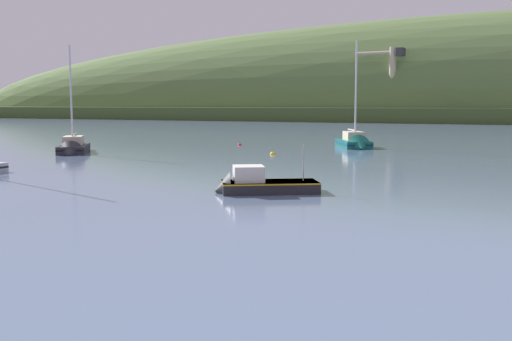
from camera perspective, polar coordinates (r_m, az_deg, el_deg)
The scene contains 7 objects.
dockside_crane at distance 174.68m, azimuth 12.76°, elevation 7.91°, with size 14.45×4.38×21.00m.
sailboat_near_mooring at distance 70.24m, azimuth 9.44°, elevation 2.48°, with size 6.86×8.72×13.49m.
sailboat_far_left at distance 64.33m, azimuth -17.07°, elevation 1.87°, with size 7.18×7.99×12.18m.
fishing_boat_moored at distance 34.18m, azimuth 0.20°, elevation -1.65°, with size 6.16×5.26×3.71m.
mooring_buoy_foreground at distance 59.98m, azimuth 1.61°, elevation 1.54°, with size 0.58×0.58×0.66m.
mooring_buoy_midchannel at distance 73.39m, azimuth -1.58°, elevation 2.42°, with size 0.51×0.51×0.59m.
mooring_buoy_off_fishing_boat at distance 82.16m, azimuth -17.13°, elevation 2.56°, with size 0.63×0.63×0.71m.
Camera 1 is at (12.65, 4.99, 5.04)m, focal length 41.94 mm.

